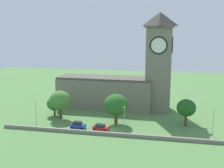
% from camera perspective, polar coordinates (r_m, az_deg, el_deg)
% --- Properties ---
extents(ground_plane, '(200.00, 200.00, 0.00)m').
position_cam_1_polar(ground_plane, '(88.95, 1.67, -6.17)').
color(ground_plane, '#517F42').
extents(church, '(38.89, 11.22, 31.89)m').
position_cam_1_polar(church, '(93.83, 2.48, 0.56)').
color(church, slate).
rests_on(church, ground).
extents(quay_barrier, '(57.23, 0.70, 0.92)m').
position_cam_1_polar(quay_barrier, '(71.22, -1.04, -10.15)').
color(quay_barrier, gray).
rests_on(quay_barrier, ground).
extents(car_blue, '(4.21, 2.36, 1.93)m').
position_cam_1_polar(car_blue, '(76.28, -7.00, -8.38)').
color(car_blue, '#233D9E').
rests_on(car_blue, ground).
extents(car_red, '(4.40, 2.61, 1.72)m').
position_cam_1_polar(car_red, '(74.37, -2.34, -8.90)').
color(car_red, red).
rests_on(car_red, ground).
extents(streetlamp_west_end, '(0.44, 0.44, 6.88)m').
position_cam_1_polar(streetlamp_west_end, '(81.83, -15.42, -4.71)').
color(streetlamp_west_end, '#9EA0A5').
rests_on(streetlamp_west_end, ground).
extents(streetlamp_west_mid, '(0.44, 0.44, 6.23)m').
position_cam_1_polar(streetlamp_west_mid, '(74.53, 2.55, -6.14)').
color(streetlamp_west_mid, '#9EA0A5').
rests_on(streetlamp_west_mid, ground).
extents(streetlamp_central, '(0.44, 0.44, 7.71)m').
position_cam_1_polar(streetlamp_central, '(73.31, 20.10, -6.40)').
color(streetlamp_central, '#9EA0A5').
rests_on(streetlamp_central, ground).
extents(tree_riverside_west, '(4.64, 4.64, 5.85)m').
position_cam_1_polar(tree_riverside_west, '(88.31, -11.75, -4.00)').
color(tree_riverside_west, brown).
rests_on(tree_riverside_west, ground).
extents(tree_churchyard, '(5.27, 5.27, 7.57)m').
position_cam_1_polar(tree_churchyard, '(79.28, 14.99, -4.77)').
color(tree_churchyard, brown).
rests_on(tree_churchyard, ground).
extents(tree_riverside_east, '(6.19, 6.19, 8.54)m').
position_cam_1_polar(tree_riverside_east, '(84.30, -10.62, -3.28)').
color(tree_riverside_east, brown).
rests_on(tree_riverside_east, ground).
extents(tree_by_tower, '(6.81, 6.81, 8.65)m').
position_cam_1_polar(tree_by_tower, '(78.15, 0.81, -4.33)').
color(tree_by_tower, brown).
rests_on(tree_by_tower, ground).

